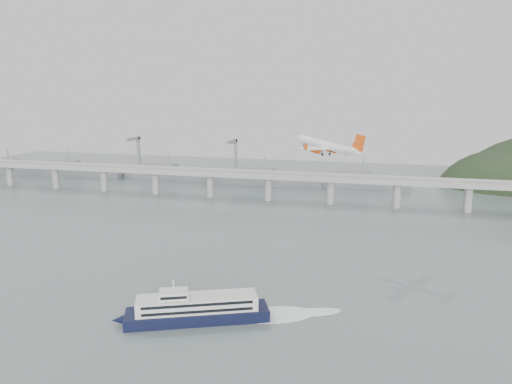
% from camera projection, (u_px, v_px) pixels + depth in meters
% --- Properties ---
extents(ground, '(900.00, 900.00, 0.00)m').
position_uv_depth(ground, '(221.00, 302.00, 206.71)').
color(ground, slate).
rests_on(ground, ground).
extents(bridge, '(800.00, 22.00, 23.90)m').
position_uv_depth(bridge, '(304.00, 180.00, 392.66)').
color(bridge, '#969693').
rests_on(bridge, ground).
extents(distant_fleet, '(453.00, 60.90, 40.00)m').
position_uv_depth(distant_fleet, '(162.00, 174.00, 496.88)').
color(distant_fleet, slate).
rests_on(distant_fleet, ground).
extents(ferry, '(83.38, 43.98, 16.77)m').
position_uv_depth(ferry, '(197.00, 309.00, 189.08)').
color(ferry, black).
rests_on(ferry, ground).
extents(airliner, '(39.20, 36.82, 11.87)m').
position_uv_depth(airliner, '(327.00, 146.00, 245.01)').
color(airliner, white).
rests_on(airliner, ground).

